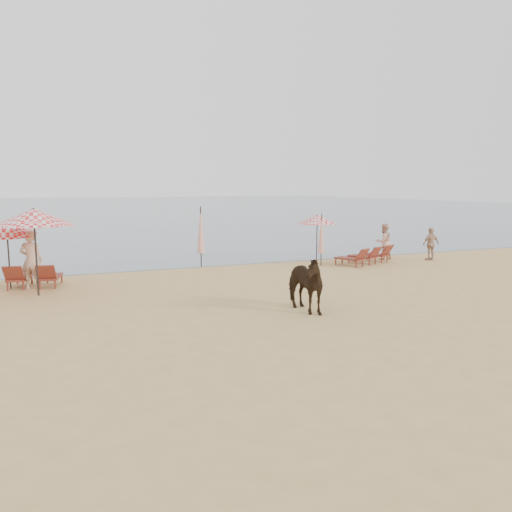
{
  "coord_description": "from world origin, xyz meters",
  "views": [
    {
      "loc": [
        -6.06,
        -9.62,
        3.31
      ],
      "look_at": [
        0.0,
        5.0,
        1.1
      ],
      "focal_mm": 35.0,
      "sensor_mm": 36.0,
      "label": 1
    }
  ],
  "objects_px": {
    "lounger_cluster_left": "(34,276)",
    "umbrella_open_left_a": "(34,217)",
    "lounger_cluster_right": "(366,255)",
    "beachgoer_right_b": "(431,244)",
    "umbrella_open_right": "(317,220)",
    "umbrella_open_left_b": "(7,228)",
    "umbrella_closed_right": "(321,234)",
    "beachgoer_right_a": "(384,242)",
    "cow": "(302,283)",
    "beachgoer_left": "(31,260)",
    "umbrella_closed_left": "(201,230)"
  },
  "relations": [
    {
      "from": "lounger_cluster_left",
      "to": "umbrella_open_left_a",
      "type": "bearing_deg",
      "value": -72.09
    },
    {
      "from": "lounger_cluster_right",
      "to": "beachgoer_right_b",
      "type": "xyz_separation_m",
      "value": [
        3.33,
        -0.21,
        0.37
      ]
    },
    {
      "from": "lounger_cluster_right",
      "to": "umbrella_open_right",
      "type": "relative_size",
      "value": 1.33
    },
    {
      "from": "umbrella_open_left_b",
      "to": "umbrella_closed_right",
      "type": "xyz_separation_m",
      "value": [
        11.75,
        0.3,
        -0.66
      ]
    },
    {
      "from": "beachgoer_right_a",
      "to": "beachgoer_right_b",
      "type": "xyz_separation_m",
      "value": [
        1.81,
        -1.02,
        -0.08
      ]
    },
    {
      "from": "lounger_cluster_right",
      "to": "umbrella_closed_right",
      "type": "distance_m",
      "value": 2.28
    },
    {
      "from": "umbrella_open_right",
      "to": "beachgoer_right_a",
      "type": "relative_size",
      "value": 1.28
    },
    {
      "from": "lounger_cluster_right",
      "to": "beachgoer_right_a",
      "type": "height_order",
      "value": "beachgoer_right_a"
    },
    {
      "from": "umbrella_open_left_a",
      "to": "umbrella_closed_right",
      "type": "height_order",
      "value": "umbrella_open_left_a"
    },
    {
      "from": "umbrella_open_left_b",
      "to": "umbrella_open_right",
      "type": "distance_m",
      "value": 12.14
    },
    {
      "from": "lounger_cluster_left",
      "to": "lounger_cluster_right",
      "type": "xyz_separation_m",
      "value": [
        13.09,
        0.11,
        -0.02
      ]
    },
    {
      "from": "umbrella_open_left_b",
      "to": "beachgoer_right_a",
      "type": "xyz_separation_m",
      "value": [
        15.31,
        0.82,
        -1.18
      ]
    },
    {
      "from": "umbrella_open_left_a",
      "to": "cow",
      "type": "distance_m",
      "value": 8.29
    },
    {
      "from": "umbrella_open_left_a",
      "to": "umbrella_open_right",
      "type": "relative_size",
      "value": 1.28
    },
    {
      "from": "beachgoer_right_b",
      "to": "cow",
      "type": "bearing_deg",
      "value": 31.62
    },
    {
      "from": "cow",
      "to": "umbrella_open_left_a",
      "type": "bearing_deg",
      "value": 138.88
    },
    {
      "from": "cow",
      "to": "beachgoer_right_b",
      "type": "distance_m",
      "value": 11.47
    },
    {
      "from": "lounger_cluster_left",
      "to": "beachgoer_right_b",
      "type": "distance_m",
      "value": 16.42
    },
    {
      "from": "umbrella_open_left_b",
      "to": "cow",
      "type": "xyz_separation_m",
      "value": [
        7.39,
        -6.27,
        -1.23
      ]
    },
    {
      "from": "umbrella_open_left_a",
      "to": "beachgoer_left",
      "type": "distance_m",
      "value": 1.85
    },
    {
      "from": "umbrella_closed_left",
      "to": "beachgoer_right_a",
      "type": "relative_size",
      "value": 1.53
    },
    {
      "from": "umbrella_open_left_a",
      "to": "umbrella_closed_left",
      "type": "bearing_deg",
      "value": 38.06
    },
    {
      "from": "lounger_cluster_left",
      "to": "cow",
      "type": "distance_m",
      "value": 9.1
    },
    {
      "from": "lounger_cluster_right",
      "to": "beachgoer_left",
      "type": "xyz_separation_m",
      "value": [
        -13.13,
        -0.31,
        0.58
      ]
    },
    {
      "from": "umbrella_closed_left",
      "to": "umbrella_closed_right",
      "type": "height_order",
      "value": "umbrella_closed_left"
    },
    {
      "from": "beachgoer_right_a",
      "to": "beachgoer_left",
      "type": "bearing_deg",
      "value": 2.63
    },
    {
      "from": "umbrella_open_right",
      "to": "umbrella_open_left_b",
      "type": "bearing_deg",
      "value": 174.53
    },
    {
      "from": "umbrella_open_right",
      "to": "beachgoer_right_a",
      "type": "height_order",
      "value": "umbrella_open_right"
    },
    {
      "from": "beachgoer_right_a",
      "to": "lounger_cluster_left",
      "type": "bearing_deg",
      "value": 1.86
    },
    {
      "from": "lounger_cluster_left",
      "to": "beachgoer_left",
      "type": "bearing_deg",
      "value": -90.28
    },
    {
      "from": "lounger_cluster_left",
      "to": "beachgoer_right_a",
      "type": "distance_m",
      "value": 14.64
    },
    {
      "from": "lounger_cluster_left",
      "to": "umbrella_open_left_b",
      "type": "distance_m",
      "value": 1.76
    },
    {
      "from": "umbrella_closed_left",
      "to": "beachgoer_right_b",
      "type": "relative_size",
      "value": 1.7
    },
    {
      "from": "beachgoer_left",
      "to": "beachgoer_right_a",
      "type": "xyz_separation_m",
      "value": [
        14.65,
        1.12,
        -0.13
      ]
    },
    {
      "from": "umbrella_closed_right",
      "to": "beachgoer_left",
      "type": "xyz_separation_m",
      "value": [
        -11.08,
        -0.6,
        -0.39
      ]
    },
    {
      "from": "umbrella_open_right",
      "to": "beachgoer_right_a",
      "type": "xyz_separation_m",
      "value": [
        3.24,
        -0.44,
        -1.06
      ]
    },
    {
      "from": "umbrella_open_right",
      "to": "umbrella_closed_left",
      "type": "bearing_deg",
      "value": 162.04
    },
    {
      "from": "umbrella_open_left_b",
      "to": "umbrella_closed_left",
      "type": "xyz_separation_m",
      "value": [
        6.98,
        1.84,
        -0.45
      ]
    },
    {
      "from": "lounger_cluster_right",
      "to": "umbrella_open_right",
      "type": "distance_m",
      "value": 2.61
    },
    {
      "from": "umbrella_open_left_b",
      "to": "umbrella_closed_right",
      "type": "bearing_deg",
      "value": 5.47
    },
    {
      "from": "umbrella_open_left_a",
      "to": "beachgoer_right_b",
      "type": "distance_m",
      "value": 16.4
    },
    {
      "from": "lounger_cluster_right",
      "to": "umbrella_closed_left",
      "type": "relative_size",
      "value": 1.11
    },
    {
      "from": "umbrella_open_left_a",
      "to": "beachgoer_right_a",
      "type": "relative_size",
      "value": 1.63
    },
    {
      "from": "lounger_cluster_left",
      "to": "lounger_cluster_right",
      "type": "bearing_deg",
      "value": 12.19
    },
    {
      "from": "umbrella_open_left_a",
      "to": "beachgoer_right_b",
      "type": "bearing_deg",
      "value": 14.25
    },
    {
      "from": "lounger_cluster_left",
      "to": "beachgoer_left",
      "type": "distance_m",
      "value": 0.6
    },
    {
      "from": "lounger_cluster_left",
      "to": "umbrella_closed_left",
      "type": "relative_size",
      "value": 0.73
    },
    {
      "from": "umbrella_open_left_b",
      "to": "beachgoer_left",
      "type": "height_order",
      "value": "umbrella_open_left_b"
    },
    {
      "from": "umbrella_open_left_b",
      "to": "beachgoer_left",
      "type": "xyz_separation_m",
      "value": [
        0.66,
        -0.3,
        -1.04
      ]
    },
    {
      "from": "lounger_cluster_left",
      "to": "umbrella_closed_right",
      "type": "xyz_separation_m",
      "value": [
        11.04,
        0.4,
        0.95
      ]
    }
  ]
}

